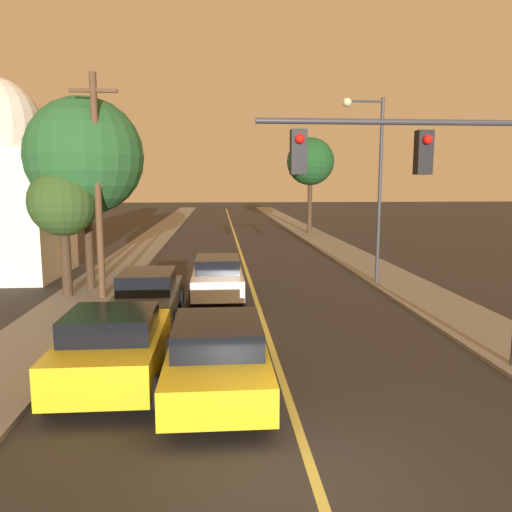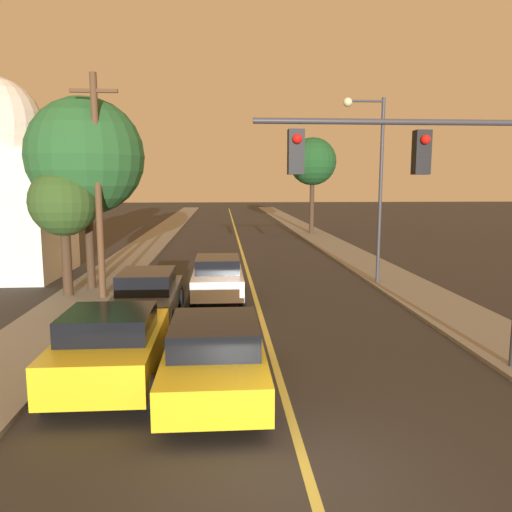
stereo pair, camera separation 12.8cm
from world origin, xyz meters
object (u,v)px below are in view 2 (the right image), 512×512
object	(u,v)px
car_outer_lane_second	(148,294)
utility_pole_left	(98,184)
car_near_lane_front	(215,353)
tree_right_near	(313,162)
streetlamp_right	(372,166)
tree_left_near	(64,203)
traffic_signal_mast	(434,184)
tree_left_far	(86,157)
car_outer_lane_front	(111,347)
car_near_lane_second	(218,276)

from	to	relation	value
car_outer_lane_second	utility_pole_left	distance (m)	4.63
car_near_lane_front	utility_pole_left	bearing A→B (deg)	116.80
tree_right_near	streetlamp_right	bearing A→B (deg)	-93.43
streetlamp_right	tree_left_near	distance (m)	11.82
traffic_signal_mast	tree_left_far	world-z (taller)	tree_left_far
car_near_lane_front	car_outer_lane_second	size ratio (longest dim) A/B	1.03
car_outer_lane_front	tree_left_near	xyz separation A→B (m)	(-3.29, 8.12, 2.62)
car_outer_lane_front	streetlamp_right	bearing A→B (deg)	49.66
car_near_lane_front	car_outer_lane_front	xyz separation A→B (m)	(-2.14, 0.43, 0.04)
traffic_signal_mast	car_near_lane_front	bearing A→B (deg)	-172.64
car_near_lane_front	car_outer_lane_second	bearing A→B (deg)	110.79
tree_right_near	tree_left_near	bearing A→B (deg)	-120.83
car_near_lane_front	tree_left_near	size ratio (longest dim) A/B	1.03
car_outer_lane_front	utility_pole_left	bearing A→B (deg)	104.32
car_outer_lane_front	traffic_signal_mast	distance (m)	7.51
car_near_lane_front	car_outer_lane_front	world-z (taller)	car_outer_lane_front
traffic_signal_mast	tree_right_near	size ratio (longest dim) A/B	0.78
car_outer_lane_second	tree_right_near	world-z (taller)	tree_right_near
car_outer_lane_front	tree_left_far	world-z (taller)	tree_left_far
traffic_signal_mast	streetlamp_right	size ratio (longest dim) A/B	0.80
car_near_lane_front	streetlamp_right	bearing A→B (deg)	58.83
car_outer_lane_front	car_outer_lane_second	size ratio (longest dim) A/B	0.84
tree_left_near	car_outer_lane_front	bearing A→B (deg)	-67.93
car_near_lane_front	tree_left_far	distance (m)	11.73
car_near_lane_second	tree_left_near	xyz separation A→B (m)	(-5.43, 0.22, 2.67)
car_near_lane_front	tree_right_near	size ratio (longest dim) A/B	0.62
car_outer_lane_front	tree_right_near	distance (m)	31.45
car_outer_lane_second	tree_right_near	distance (m)	26.64
car_outer_lane_second	tree_left_far	distance (m)	6.60
car_outer_lane_second	tree_right_near	xyz separation A→B (m)	(9.51, 24.37, 5.03)
car_outer_lane_second	car_outer_lane_front	bearing A→B (deg)	-90.00
car_outer_lane_front	car_near_lane_second	bearing A→B (deg)	74.86
tree_left_near	tree_right_near	bearing A→B (deg)	59.17
car_outer_lane_second	utility_pole_left	world-z (taller)	utility_pole_left
streetlamp_right	tree_left_near	bearing A→B (deg)	-171.73
traffic_signal_mast	tree_left_near	distance (m)	12.82
traffic_signal_mast	streetlamp_right	xyz separation A→B (m)	(1.59, 9.64, 0.67)
car_near_lane_second	utility_pole_left	world-z (taller)	utility_pole_left
car_near_lane_second	traffic_signal_mast	xyz separation A→B (m)	(4.60, -7.73, 3.36)
car_outer_lane_second	utility_pole_left	xyz separation A→B (m)	(-1.96, 2.48, 3.38)
car_near_lane_front	tree_left_far	bearing A→B (deg)	116.69
car_outer_lane_second	tree_left_near	size ratio (longest dim) A/B	1.00
traffic_signal_mast	tree_left_near	xyz separation A→B (m)	(-10.02, 7.96, -0.69)
traffic_signal_mast	tree_right_near	distance (m)	29.58
utility_pole_left	streetlamp_right	bearing A→B (deg)	11.70
utility_pole_left	tree_left_far	xyz separation A→B (m)	(-0.80, 1.63, 0.99)
car_near_lane_front	tree_right_near	distance (m)	31.29
car_outer_lane_second	tree_right_near	bearing A→B (deg)	68.68
car_near_lane_front	tree_left_near	bearing A→B (deg)	122.41
car_outer_lane_front	car_outer_lane_second	xyz separation A→B (m)	(-0.00, 5.19, -0.07)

